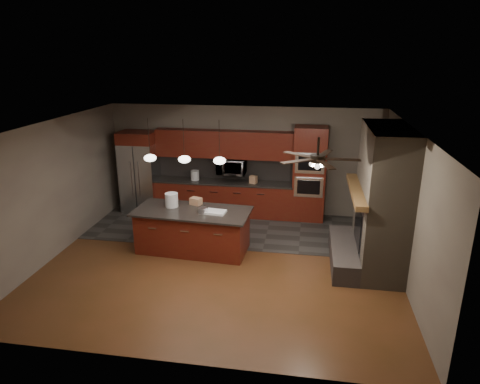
% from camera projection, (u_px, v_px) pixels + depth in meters
% --- Properties ---
extents(ground, '(7.00, 7.00, 0.00)m').
position_uv_depth(ground, '(221.00, 262.00, 8.75)').
color(ground, brown).
rests_on(ground, ground).
extents(ceiling, '(7.00, 6.00, 0.02)m').
position_uv_depth(ceiling, '(219.00, 126.00, 7.86)').
color(ceiling, white).
rests_on(ceiling, back_wall).
extents(back_wall, '(7.00, 0.02, 2.80)m').
position_uv_depth(back_wall, '(244.00, 160.00, 11.11)').
color(back_wall, slate).
rests_on(back_wall, ground).
extents(right_wall, '(0.02, 6.00, 2.80)m').
position_uv_depth(right_wall, '(408.00, 208.00, 7.77)').
color(right_wall, slate).
rests_on(right_wall, ground).
extents(left_wall, '(0.02, 6.00, 2.80)m').
position_uv_depth(left_wall, '(55.00, 189.00, 8.83)').
color(left_wall, slate).
rests_on(left_wall, ground).
extents(slate_tile_patch, '(7.00, 2.40, 0.01)m').
position_uv_depth(slate_tile_patch, '(236.00, 228.00, 10.43)').
color(slate_tile_patch, '#363330').
rests_on(slate_tile_patch, ground).
extents(fireplace_column, '(1.30, 2.10, 2.80)m').
position_uv_depth(fireplace_column, '(378.00, 204.00, 8.25)').
color(fireplace_column, brown).
rests_on(fireplace_column, ground).
extents(back_cabinetry, '(3.59, 0.64, 2.20)m').
position_uv_depth(back_cabinetry, '(224.00, 181.00, 11.11)').
color(back_cabinetry, '#571F10').
rests_on(back_cabinetry, ground).
extents(oven_tower, '(0.80, 0.63, 2.38)m').
position_uv_depth(oven_tower, '(309.00, 174.00, 10.64)').
color(oven_tower, '#571F10').
rests_on(oven_tower, ground).
extents(microwave, '(0.73, 0.41, 0.50)m').
position_uv_depth(microwave, '(232.00, 166.00, 10.95)').
color(microwave, silver).
rests_on(microwave, back_cabinetry).
extents(refrigerator, '(0.92, 0.75, 2.14)m').
position_uv_depth(refrigerator, '(140.00, 172.00, 11.27)').
color(refrigerator, silver).
rests_on(refrigerator, ground).
extents(kitchen_island, '(2.51, 1.26, 0.92)m').
position_uv_depth(kitchen_island, '(193.00, 230.00, 9.14)').
color(kitchen_island, '#571F10').
rests_on(kitchen_island, ground).
extents(white_bucket, '(0.29, 0.29, 0.30)m').
position_uv_depth(white_bucket, '(172.00, 200.00, 9.17)').
color(white_bucket, silver).
rests_on(white_bucket, kitchen_island).
extents(paint_can, '(0.21, 0.21, 0.12)m').
position_uv_depth(paint_can, '(203.00, 210.00, 8.83)').
color(paint_can, '#B8B9BD').
rests_on(paint_can, kitchen_island).
extents(paint_tray, '(0.46, 0.34, 0.04)m').
position_uv_depth(paint_tray, '(215.00, 212.00, 8.85)').
color(paint_tray, white).
rests_on(paint_tray, kitchen_island).
extents(cardboard_box, '(0.29, 0.25, 0.15)m').
position_uv_depth(cardboard_box, '(196.00, 201.00, 9.32)').
color(cardboard_box, '#AC7D59').
rests_on(cardboard_box, kitchen_island).
extents(counter_bucket, '(0.24, 0.24, 0.25)m').
position_uv_depth(counter_bucket, '(195.00, 175.00, 11.14)').
color(counter_bucket, silver).
rests_on(counter_bucket, back_cabinetry).
extents(counter_box, '(0.21, 0.19, 0.20)m').
position_uv_depth(counter_box, '(253.00, 180.00, 10.87)').
color(counter_box, '#A97A57').
rests_on(counter_box, back_cabinetry).
extents(pendant_left, '(0.26, 0.26, 0.92)m').
position_uv_depth(pendant_left, '(150.00, 158.00, 9.03)').
color(pendant_left, black).
rests_on(pendant_left, ceiling).
extents(pendant_center, '(0.26, 0.26, 0.92)m').
position_uv_depth(pendant_center, '(184.00, 159.00, 8.92)').
color(pendant_center, black).
rests_on(pendant_center, ceiling).
extents(pendant_right, '(0.26, 0.26, 0.92)m').
position_uv_depth(pendant_right, '(220.00, 160.00, 8.80)').
color(pendant_right, black).
rests_on(pendant_right, ceiling).
extents(ceiling_fan, '(1.27, 1.33, 0.41)m').
position_uv_depth(ceiling_fan, '(318.00, 158.00, 6.95)').
color(ceiling_fan, black).
rests_on(ceiling_fan, ceiling).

